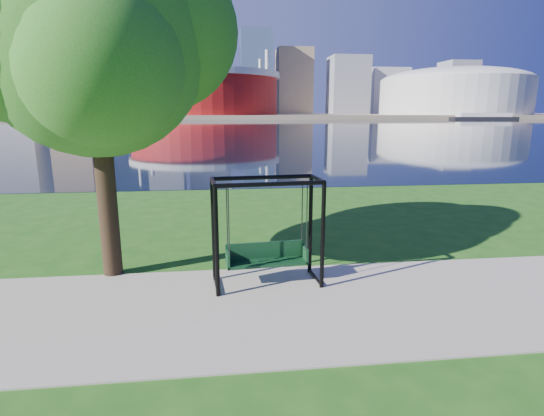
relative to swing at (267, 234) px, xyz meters
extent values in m
plane|color=#1E5114|center=(0.29, -0.63, -1.10)|extent=(900.00, 900.00, 0.00)
cube|color=#9E937F|center=(0.29, -1.13, -1.08)|extent=(120.00, 4.00, 0.03)
cube|color=black|center=(0.29, 101.37, -1.09)|extent=(900.00, 180.00, 0.02)
cube|color=#937F60|center=(0.29, 305.37, -0.10)|extent=(900.00, 228.00, 2.00)
cylinder|color=maroon|center=(-9.71, 234.37, 11.90)|extent=(80.00, 80.00, 22.00)
cylinder|color=silver|center=(-9.71, 234.37, 21.40)|extent=(83.00, 83.00, 3.00)
cylinder|color=silver|center=(23.20, 253.37, 16.90)|extent=(2.00, 2.00, 32.00)
cylinder|color=silver|center=(-42.61, 253.37, 16.90)|extent=(2.00, 2.00, 32.00)
cylinder|color=silver|center=(-42.61, 215.37, 16.90)|extent=(2.00, 2.00, 32.00)
cylinder|color=silver|center=(23.20, 215.37, 16.90)|extent=(2.00, 2.00, 32.00)
cylinder|color=beige|center=(135.29, 234.37, 10.90)|extent=(84.00, 84.00, 20.00)
ellipsoid|color=beige|center=(135.29, 234.37, 19.90)|extent=(84.00, 84.00, 15.12)
cube|color=gray|center=(-139.71, 309.37, 31.90)|extent=(28.00, 28.00, 62.00)
cube|color=#998466|center=(-99.71, 299.37, 44.90)|extent=(26.00, 26.00, 88.00)
cube|color=slate|center=(-69.71, 324.37, 48.40)|extent=(30.00, 24.00, 95.00)
cube|color=gray|center=(-39.71, 304.37, 36.90)|extent=(24.00, 24.00, 72.00)
cube|color=silver|center=(-9.71, 334.37, 40.90)|extent=(32.00, 28.00, 80.00)
cube|color=slate|center=(25.29, 309.37, 29.90)|extent=(22.00, 22.00, 58.00)
cube|color=#998466|center=(55.29, 324.37, 24.90)|extent=(26.00, 26.00, 48.00)
cube|color=gray|center=(95.29, 314.37, 21.90)|extent=(28.00, 24.00, 42.00)
cube|color=silver|center=(135.29, 339.37, 18.90)|extent=(30.00, 26.00, 36.00)
cube|color=gray|center=(185.29, 319.37, 20.90)|extent=(24.00, 24.00, 40.00)
cube|color=#998466|center=(225.29, 334.37, 16.90)|extent=(26.00, 26.00, 32.00)
cylinder|color=black|center=(-1.02, -0.55, 0.02)|extent=(0.09, 0.09, 2.23)
cylinder|color=black|center=(1.10, -0.37, 0.02)|extent=(0.09, 0.09, 2.23)
cylinder|color=black|center=(-1.09, 0.32, 0.02)|extent=(0.09, 0.09, 2.23)
cylinder|color=black|center=(1.03, 0.50, 0.02)|extent=(0.09, 0.09, 2.23)
cylinder|color=black|center=(0.04, -0.46, 1.13)|extent=(2.13, 0.26, 0.09)
cylinder|color=black|center=(-0.03, 0.41, 1.13)|extent=(2.13, 0.26, 0.09)
cylinder|color=black|center=(-1.06, -0.12, 1.13)|extent=(0.16, 0.87, 0.09)
cylinder|color=black|center=(-1.06, -0.12, -1.02)|extent=(0.14, 0.87, 0.07)
cylinder|color=black|center=(1.06, 0.06, 1.13)|extent=(0.16, 0.87, 0.09)
cylinder|color=black|center=(1.06, 0.06, -1.02)|extent=(0.14, 0.87, 0.07)
cube|color=black|center=(0.00, -0.03, -0.61)|extent=(1.72, 0.57, 0.06)
cube|color=black|center=(-0.01, 0.16, -0.40)|extent=(1.69, 0.19, 0.37)
cube|color=black|center=(-0.81, -0.09, -0.48)|extent=(0.08, 0.44, 0.33)
cube|color=black|center=(0.82, 0.04, -0.48)|extent=(0.08, 0.44, 0.33)
cylinder|color=#303135|center=(-0.78, -0.27, 0.38)|extent=(0.03, 0.03, 1.40)
cylinder|color=#303135|center=(0.81, -0.14, 0.38)|extent=(0.03, 0.03, 1.40)
cylinder|color=#303135|center=(-0.81, 0.09, 0.38)|extent=(0.03, 0.03, 1.40)
cylinder|color=#303135|center=(0.78, 0.22, 0.38)|extent=(0.03, 0.03, 1.40)
cylinder|color=black|center=(-3.37, 0.95, 0.97)|extent=(0.41, 0.41, 4.14)
sphere|color=#2C621D|center=(-3.37, 0.95, 3.79)|extent=(4.51, 4.51, 4.51)
sphere|color=#2C621D|center=(-2.15, 1.51, 4.17)|extent=(3.39, 3.39, 3.39)
sphere|color=#2C621D|center=(-4.50, 0.57, 3.98)|extent=(3.57, 3.57, 3.57)
sphere|color=#2C621D|center=(-2.99, -0.09, 3.32)|extent=(3.01, 3.01, 3.01)
sphere|color=#2C621D|center=(-3.93, 2.07, 4.55)|extent=(3.20, 3.20, 3.20)
cube|color=black|center=(124.51, 186.14, -0.47)|extent=(31.07, 11.56, 1.21)
cube|color=silver|center=(124.51, 186.14, 1.05)|extent=(24.87, 9.35, 1.82)
camera|label=1|loc=(-0.88, -8.39, 2.48)|focal=28.00mm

